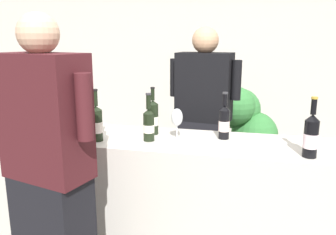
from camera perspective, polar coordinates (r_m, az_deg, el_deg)
The scene contains 13 objects.
wall_back at distance 4.84m, azimuth 6.23°, elevation 10.60°, with size 8.00×0.10×2.80m, color beige.
counter at distance 2.54m, azimuth -1.80°, elevation -13.51°, with size 2.52×0.57×0.93m, color beige.
wine_bottle_0 at distance 2.33m, azimuth -11.75°, elevation -0.90°, with size 0.08×0.08×0.35m.
wine_bottle_1 at distance 2.72m, azimuth -14.65°, elevation 0.81°, with size 0.08×0.08×0.30m.
wine_bottle_2 at distance 2.58m, azimuth -22.70°, elevation -0.39°, with size 0.07×0.07×0.31m.
wine_bottle_3 at distance 2.13m, azimuth 22.55°, elevation -2.81°, with size 0.08×0.08×0.35m.
wine_bottle_4 at distance 2.29m, azimuth -3.20°, elevation -1.08°, with size 0.08×0.08×0.32m.
wine_bottle_5 at distance 2.45m, azimuth -2.51°, elevation 0.06°, with size 0.08×0.08×0.34m.
wine_bottle_6 at distance 2.36m, azimuth 9.26°, elevation -0.69°, with size 0.07×0.07×0.32m.
wine_glass at distance 2.30m, azimuth 1.47°, elevation -0.15°, with size 0.08×0.08×0.21m.
person_server at distance 3.00m, azimuth 5.85°, elevation -2.00°, with size 0.61×0.30×1.69m.
person_guest at distance 1.97m, azimuth -18.84°, elevation -10.38°, with size 0.59×0.35×1.72m.
potted_shrub at distance 3.61m, azimuth 12.68°, elevation -1.79°, with size 0.62×0.58×1.14m.
Camera 1 is at (0.59, -2.19, 1.60)m, focal length 36.90 mm.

